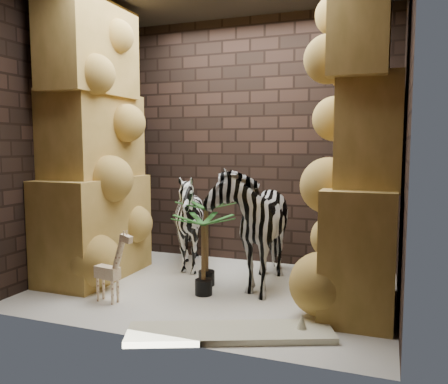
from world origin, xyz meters
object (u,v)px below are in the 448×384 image
at_px(zebra_right, 253,214).
at_px(surfboard, 230,333).
at_px(palm_front, 206,242).
at_px(giraffe_toy, 107,264).
at_px(zebra_left, 189,227).
at_px(palm_back, 203,255).

distance_m(zebra_right, surfboard, 1.52).
height_order(zebra_right, palm_front, zebra_right).
distance_m(giraffe_toy, surfboard, 1.40).
height_order(zebra_right, zebra_left, zebra_right).
xyz_separation_m(zebra_right, surfboard, (0.22, -1.32, -0.72)).
bearing_deg(zebra_right, surfboard, -87.42).
bearing_deg(giraffe_toy, palm_back, 43.46).
bearing_deg(zebra_right, palm_front, -160.64).
bearing_deg(palm_front, surfboard, -59.41).
bearing_deg(giraffe_toy, surfboard, -3.24).
relative_size(zebra_right, giraffe_toy, 2.08).
relative_size(giraffe_toy, palm_back, 0.90).
xyz_separation_m(zebra_left, palm_back, (0.50, -0.75, -0.11)).
height_order(zebra_right, surfboard, zebra_right).
relative_size(zebra_left, palm_back, 1.42).
distance_m(giraffe_toy, palm_back, 0.91).
bearing_deg(palm_front, zebra_right, 26.21).
bearing_deg(surfboard, palm_front, 98.14).
bearing_deg(zebra_left, palm_front, -28.40).
bearing_deg(palm_front, giraffe_toy, -130.27).
height_order(zebra_left, surfboard, zebra_left).
height_order(palm_back, surfboard, palm_back).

